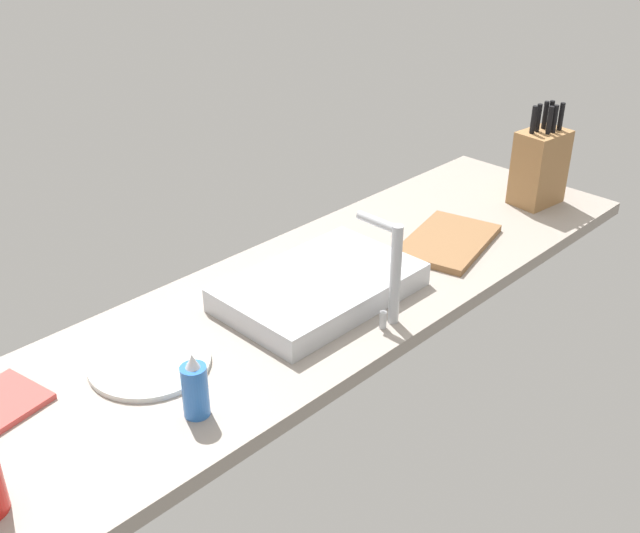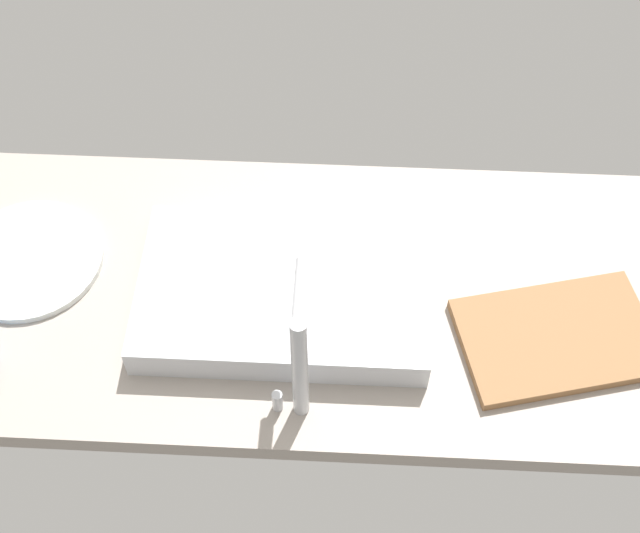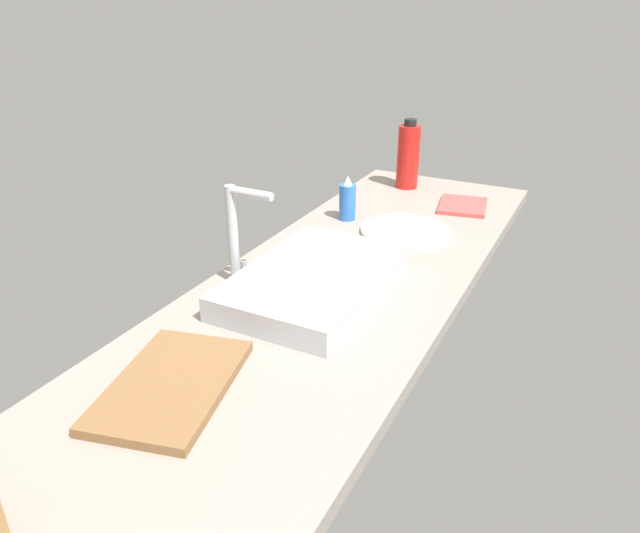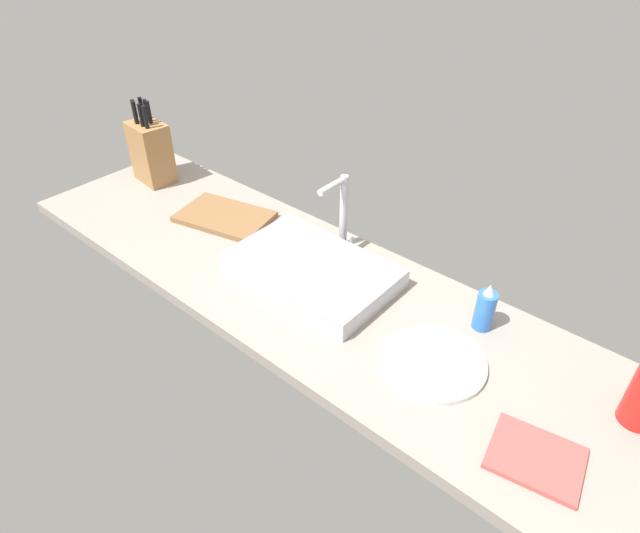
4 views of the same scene
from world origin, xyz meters
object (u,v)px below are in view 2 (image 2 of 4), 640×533
cutting_board (557,338)px  dinner_plate (28,260)px  sink_basin (283,292)px  faucet (299,354)px

cutting_board → dinner_plate: (86.29, -11.17, -0.30)cm
dinner_plate → sink_basin: bearing=172.1°
sink_basin → faucet: bearing=102.2°
cutting_board → dinner_plate: cutting_board is taller
sink_basin → faucet: faucet is taller
faucet → dinner_plate: bearing=-26.7°
faucet → cutting_board: size_ratio=0.79×
sink_basin → dinner_plate: size_ratio=1.84×
faucet → dinner_plate: (46.99, -23.60, -13.12)cm
faucet → dinner_plate: 54.20cm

